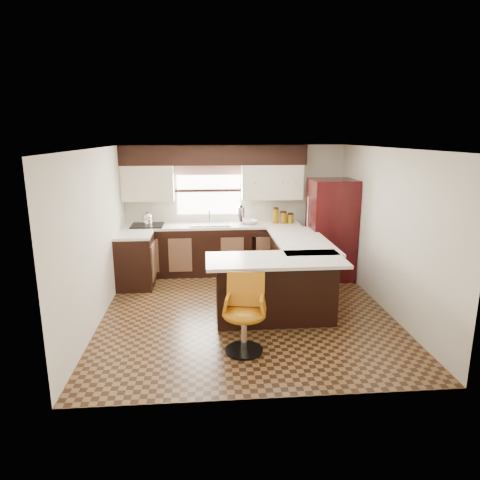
{
  "coord_description": "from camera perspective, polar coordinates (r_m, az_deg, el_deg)",
  "views": [
    {
      "loc": [
        -0.59,
        -5.96,
        2.58
      ],
      "look_at": [
        -0.05,
        0.45,
        0.99
      ],
      "focal_mm": 32.0,
      "sensor_mm": 36.0,
      "label": 1
    }
  ],
  "objects": [
    {
      "name": "peninsula_long",
      "position": [
        7.08,
        7.61,
        -3.79
      ],
      "size": [
        0.6,
        1.95,
        0.9
      ],
      "primitive_type": "cube",
      "color": "black",
      "rests_on": "floor"
    },
    {
      "name": "cooktop",
      "position": [
        8.07,
        -12.25,
        1.93
      ],
      "size": [
        0.58,
        0.5,
        0.02
      ],
      "primitive_type": "cube",
      "color": "black",
      "rests_on": "counter_back"
    },
    {
      "name": "canister_large",
      "position": [
        8.13,
        4.76,
        3.18
      ],
      "size": [
        0.12,
        0.12,
        0.27
      ],
      "primitive_type": "cylinder",
      "color": "#7F5C0E",
      "rests_on": "counter_back"
    },
    {
      "name": "percolator",
      "position": [
        8.02,
        0.13,
        3.27
      ],
      "size": [
        0.14,
        0.14,
        0.32
      ],
      "primitive_type": "cylinder",
      "color": "silver",
      "rests_on": "counter_back"
    },
    {
      "name": "bar_chair",
      "position": [
        5.2,
        0.56,
        -10.03
      ],
      "size": [
        0.59,
        0.59,
        0.95
      ],
      "primitive_type": null,
      "rotation": [
        0.0,
        0.0,
        -0.19
      ],
      "color": "#B4690E",
      "rests_on": "floor"
    },
    {
      "name": "canister_small",
      "position": [
        8.19,
        6.73,
        2.82
      ],
      "size": [
        0.12,
        0.12,
        0.16
      ],
      "primitive_type": "cylinder",
      "color": "#7F5C0E",
      "rests_on": "counter_back"
    },
    {
      "name": "soffit",
      "position": [
        7.99,
        -3.49,
        11.24
      ],
      "size": [
        3.4,
        0.35,
        0.36
      ],
      "primitive_type": "cube",
      "color": "black",
      "rests_on": "wall_back"
    },
    {
      "name": "counter_back",
      "position": [
        8.03,
        -3.69,
        1.91
      ],
      "size": [
        3.3,
        0.6,
        0.04
      ],
      "primitive_type": "cube",
      "color": "silver",
      "rests_on": "base_cab_back"
    },
    {
      "name": "mixing_bowl",
      "position": [
        8.06,
        1.25,
        2.41
      ],
      "size": [
        0.37,
        0.37,
        0.07
      ],
      "primitive_type": "imported",
      "rotation": [
        0.0,
        0.0,
        0.28
      ],
      "color": "white",
      "rests_on": "counter_back"
    },
    {
      "name": "counter_pen_long",
      "position": [
        6.96,
        8.14,
        -0.07
      ],
      "size": [
        0.84,
        1.95,
        0.04
      ],
      "primitive_type": "cube",
      "color": "silver",
      "rests_on": "peninsula_long"
    },
    {
      "name": "peninsula_return",
      "position": [
        6.08,
        4.7,
        -6.72
      ],
      "size": [
        1.65,
        0.6,
        0.9
      ],
      "primitive_type": "cube",
      "color": "black",
      "rests_on": "floor"
    },
    {
      "name": "ceiling",
      "position": [
        5.99,
        0.89,
        12.13
      ],
      "size": [
        4.4,
        4.4,
        0.0
      ],
      "primitive_type": "plane",
      "rotation": [
        3.14,
        0.0,
        0.0
      ],
      "color": "silver",
      "rests_on": "wall_back"
    },
    {
      "name": "dishwasher",
      "position": [
        7.95,
        3.63,
        -1.86
      ],
      "size": [
        0.58,
        0.03,
        0.78
      ],
      "primitive_type": "cube",
      "color": "black",
      "rests_on": "floor"
    },
    {
      "name": "floor",
      "position": [
        6.52,
        0.81,
        -9.46
      ],
      "size": [
        4.4,
        4.4,
        0.0
      ],
      "primitive_type": "plane",
      "color": "#49301A",
      "rests_on": "ground"
    },
    {
      "name": "upper_cab_right",
      "position": [
        8.13,
        4.26,
        7.74
      ],
      "size": [
        1.14,
        0.35,
        0.64
      ],
      "primitive_type": "cube",
      "color": "beige",
      "rests_on": "wall_back"
    },
    {
      "name": "wall_right",
      "position": [
        6.68,
        19.08,
        1.16
      ],
      "size": [
        0.0,
        4.4,
        4.4
      ],
      "primitive_type": "plane",
      "rotation": [
        1.57,
        0.0,
        -1.57
      ],
      "color": "beige",
      "rests_on": "floor"
    },
    {
      "name": "sink",
      "position": [
        8.0,
        -4.05,
        2.14
      ],
      "size": [
        0.75,
        0.45,
        0.03
      ],
      "primitive_type": "cube",
      "color": "#B2B2B7",
      "rests_on": "counter_back"
    },
    {
      "name": "wall_back",
      "position": [
        8.29,
        -0.65,
        4.27
      ],
      "size": [
        4.4,
        0.0,
        4.4
      ],
      "primitive_type": "plane",
      "rotation": [
        1.57,
        0.0,
        0.0
      ],
      "color": "beige",
      "rests_on": "floor"
    },
    {
      "name": "base_cab_left",
      "position": [
        7.61,
        -13.76,
        -2.81
      ],
      "size": [
        0.6,
        0.7,
        0.9
      ],
      "primitive_type": "cube",
      "color": "black",
      "rests_on": "floor"
    },
    {
      "name": "canister_med",
      "position": [
        8.16,
        5.79,
        2.95
      ],
      "size": [
        0.14,
        0.14,
        0.2
      ],
      "primitive_type": "cylinder",
      "color": "#7F5C0E",
      "rests_on": "counter_back"
    },
    {
      "name": "base_cab_back",
      "position": [
        8.14,
        -3.64,
        -1.35
      ],
      "size": [
        3.3,
        0.6,
        0.9
      ],
      "primitive_type": "cube",
      "color": "black",
      "rests_on": "floor"
    },
    {
      "name": "refrigerator",
      "position": [
        7.95,
        12.01,
        1.39
      ],
      "size": [
        0.78,
        0.75,
        1.82
      ],
      "primitive_type": "cube",
      "color": "#320809",
      "rests_on": "floor"
    },
    {
      "name": "wall_front",
      "position": [
        4.05,
        3.94,
        -6.11
      ],
      "size": [
        4.4,
        0.0,
        4.4
      ],
      "primitive_type": "plane",
      "rotation": [
        -1.57,
        0.0,
        0.0
      ],
      "color": "beige",
      "rests_on": "floor"
    },
    {
      "name": "window_pane",
      "position": [
        8.2,
        -4.16,
        6.6
      ],
      "size": [
        1.2,
        0.02,
        0.9
      ],
      "primitive_type": "cube",
      "color": "white",
      "rests_on": "wall_back"
    },
    {
      "name": "valance",
      "position": [
        8.12,
        -4.2,
        9.29
      ],
      "size": [
        1.3,
        0.06,
        0.18
      ],
      "primitive_type": "cube",
      "color": "#D19B93",
      "rests_on": "wall_back"
    },
    {
      "name": "wall_left",
      "position": [
        6.3,
        -18.53,
        0.47
      ],
      "size": [
        0.0,
        4.4,
        4.4
      ],
      "primitive_type": "plane",
      "rotation": [
        1.57,
        0.0,
        1.57
      ],
      "color": "beige",
      "rests_on": "floor"
    },
    {
      "name": "kettle",
      "position": [
        8.05,
        -12.22,
        2.86
      ],
      "size": [
        0.18,
        0.18,
        0.24
      ],
      "primitive_type": null,
      "color": "silver",
      "rests_on": "cooktop"
    },
    {
      "name": "counter_left",
      "position": [
        7.49,
        -13.96,
        0.65
      ],
      "size": [
        0.6,
        0.7,
        0.04
      ],
      "primitive_type": "cube",
      "color": "silver",
      "rests_on": "base_cab_left"
    },
    {
      "name": "counter_pen_return",
      "position": [
        5.84,
        4.74,
        -2.69
      ],
      "size": [
        1.89,
        0.84,
        0.04
      ],
      "primitive_type": "cube",
      "color": "silver",
      "rests_on": "peninsula_return"
    },
    {
      "name": "upper_cab_left",
      "position": [
        8.09,
        -12.18,
        7.44
      ],
      "size": [
        0.94,
        0.35,
        0.64
      ],
      "primitive_type": "cube",
      "color": "beige",
      "rests_on": "wall_back"
    }
  ]
}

